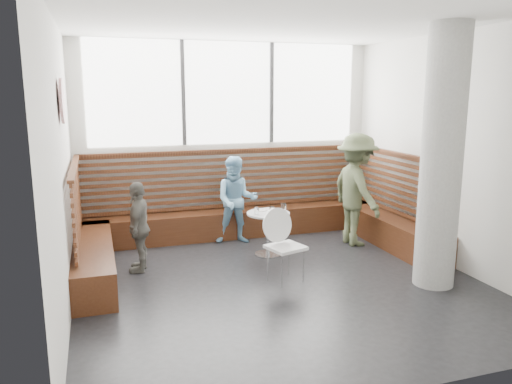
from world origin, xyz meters
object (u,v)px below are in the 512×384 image
object	(u,v)px
child_left	(139,227)
child_back	(236,200)
cafe_chair	(284,239)
concrete_column	(442,159)
adult_man	(357,190)
cafe_table	(268,225)

from	to	relation	value
child_left	child_back	bearing A→B (deg)	131.70
cafe_chair	child_left	distance (m)	1.96
concrete_column	adult_man	distance (m)	1.96
concrete_column	child_back	distance (m)	3.24
cafe_table	adult_man	world-z (taller)	adult_man
child_back	cafe_table	bearing A→B (deg)	-56.57
concrete_column	adult_man	size ratio (longest dim) A/B	1.80
concrete_column	cafe_table	world-z (taller)	concrete_column
cafe_table	child_back	world-z (taller)	child_back
cafe_table	child_left	world-z (taller)	child_left
cafe_chair	concrete_column	bearing A→B (deg)	-38.76
adult_man	child_left	world-z (taller)	adult_man
concrete_column	cafe_chair	size ratio (longest dim) A/B	3.43
concrete_column	cafe_chair	xyz separation A→B (m)	(-1.76, 0.72, -1.05)
cafe_chair	child_left	size ratio (longest dim) A/B	0.76
concrete_column	adult_man	xyz separation A→B (m)	(-0.11, 1.82, -0.71)
concrete_column	child_left	world-z (taller)	concrete_column
adult_man	cafe_table	bearing A→B (deg)	92.33
adult_man	child_left	bearing A→B (deg)	91.42
cafe_table	adult_man	bearing A→B (deg)	3.95
cafe_chair	child_back	xyz separation A→B (m)	(-0.14, 1.75, 0.15)
child_back	cafe_chair	bearing A→B (deg)	-72.20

